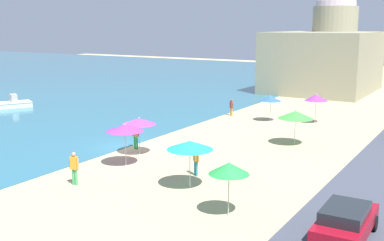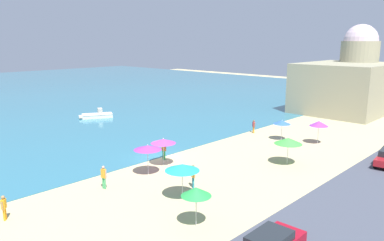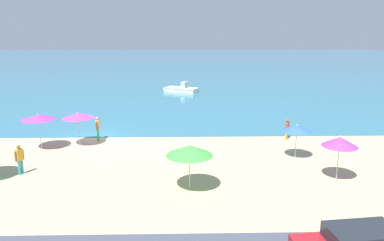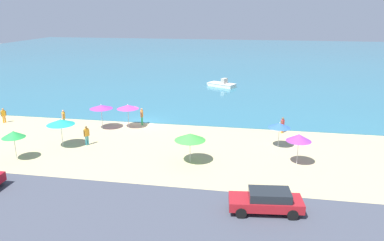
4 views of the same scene
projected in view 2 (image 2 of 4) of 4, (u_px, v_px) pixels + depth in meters
name	position (u px, v px, depth m)	size (l,w,h in m)	color
ground_plane	(157.00, 158.00, 34.74)	(160.00, 160.00, 0.00)	tan
coastal_road	(354.00, 222.00, 22.54)	(80.00, 8.00, 0.06)	#404551
beach_umbrella_0	(196.00, 192.00, 21.67)	(1.81, 1.81, 2.48)	#B2B2B7
beach_umbrella_1	(148.00, 148.00, 30.08)	(2.27, 2.27, 2.55)	#B2B2B7
beach_umbrella_2	(282.00, 122.00, 40.83)	(1.86, 1.86, 2.26)	#B2B2B7
beach_umbrella_3	(319.00, 123.00, 39.24)	(1.93, 1.93, 2.55)	#B2B2B7
beach_umbrella_5	(163.00, 141.00, 32.41)	(2.21, 2.21, 2.46)	#B2B2B7
beach_umbrella_6	(182.00, 167.00, 25.46)	(2.39, 2.39, 2.57)	#B2B2B7
beach_umbrella_7	(288.00, 141.00, 32.69)	(2.43, 2.43, 2.49)	#B2B2B7
bather_0	(4.00, 206.00, 22.65)	(0.40, 0.47, 1.59)	orange
bather_1	(104.00, 176.00, 27.43)	(0.28, 0.56, 1.78)	#43A15F
bather_2	(164.00, 149.00, 34.17)	(0.26, 0.57, 1.80)	green
bather_3	(254.00, 126.00, 44.16)	(0.38, 0.49, 1.59)	orange
bather_4	(193.00, 175.00, 27.61)	(0.38, 0.49, 1.77)	teal
skiff_nearshore	(97.00, 115.00, 52.84)	(4.70, 3.48, 1.34)	silver
harbor_fortress	(349.00, 81.00, 57.80)	(14.89, 11.84, 13.26)	gray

